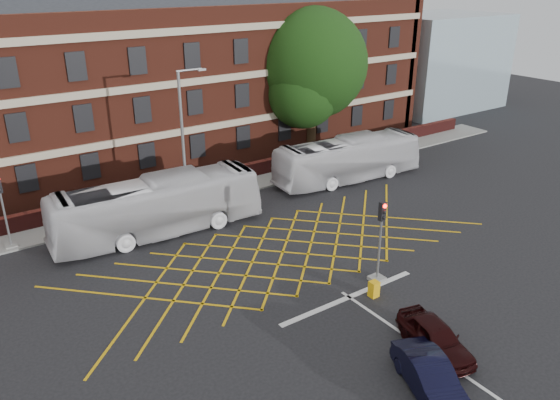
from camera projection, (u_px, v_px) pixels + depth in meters
ground at (305, 267)px, 28.59m from camera, size 120.00×120.00×0.00m
victorian_building at (137, 61)px, 42.28m from camera, size 51.00×12.17×20.40m
boundary_wall at (192, 184)px, 38.19m from camera, size 56.00×0.50×1.10m
far_pavement at (199, 194)px, 37.63m from camera, size 60.00×3.00×0.12m
glass_block at (435, 61)px, 60.40m from camera, size 14.00×10.00×10.00m
box_junction_hatching at (283, 252)px, 30.09m from camera, size 8.22×8.22×0.02m
stop_line at (349, 297)px, 25.94m from camera, size 8.00×0.30×0.02m
centre_line at (462, 374)px, 21.03m from camera, size 0.15×14.00×0.02m
bus_left at (157, 206)px, 31.61m from camera, size 12.45×3.58×3.43m
bus_right at (348, 159)px, 39.80m from camera, size 11.71×3.75×3.21m
car_navy at (430, 378)px, 19.87m from camera, size 2.83×4.30×1.34m
car_maroon at (435, 337)px, 22.06m from camera, size 2.46×4.17×1.33m
deciduous_tree at (312, 71)px, 44.78m from camera, size 9.08×9.08×11.82m
traffic_light_near at (379, 249)px, 26.67m from camera, size 0.70×0.70×4.27m
traffic_light_far at (6, 219)px, 29.89m from camera, size 0.70×0.70×4.27m
street_lamp at (186, 169)px, 33.24m from camera, size 2.25×1.00×9.12m
utility_cabinet at (374, 289)px, 25.88m from camera, size 0.43×0.40×0.80m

